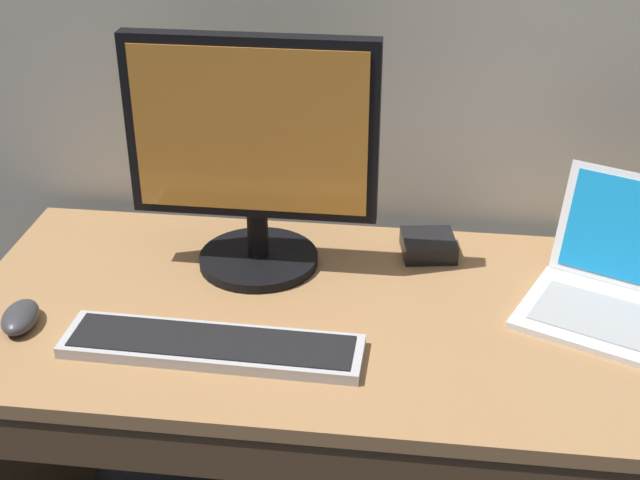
# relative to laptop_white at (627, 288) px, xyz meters

# --- Properties ---
(desk) EXTENTS (1.47, 0.65, 0.72)m
(desk) POSITION_rel_laptop_white_xyz_m (-0.44, -0.08, -0.25)
(desk) COLOR #A87A4C
(desk) RESTS_ON ground
(laptop_white) EXTENTS (0.40, 0.39, 0.21)m
(laptop_white) POSITION_rel_laptop_white_xyz_m (0.00, 0.00, 0.00)
(laptop_white) COLOR white
(laptop_white) RESTS_ON desk
(external_monitor) EXTENTS (0.45, 0.23, 0.45)m
(external_monitor) POSITION_rel_laptop_white_xyz_m (-0.67, 0.07, 0.19)
(external_monitor) COLOR black
(external_monitor) RESTS_ON desk
(wired_keyboard) EXTENTS (0.50, 0.13, 0.02)m
(wired_keyboard) POSITION_rel_laptop_white_xyz_m (-0.70, -0.21, -0.03)
(wired_keyboard) COLOR #BCBCC1
(wired_keyboard) RESTS_ON desk
(computer_mouse) EXTENTS (0.08, 0.11, 0.04)m
(computer_mouse) POSITION_rel_laptop_white_xyz_m (-1.04, -0.18, -0.03)
(computer_mouse) COLOR #38383D
(computer_mouse) RESTS_ON desk
(external_drive_box) EXTENTS (0.12, 0.12, 0.04)m
(external_drive_box) POSITION_rel_laptop_white_xyz_m (-0.35, 0.16, -0.03)
(external_drive_box) COLOR black
(external_drive_box) RESTS_ON desk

